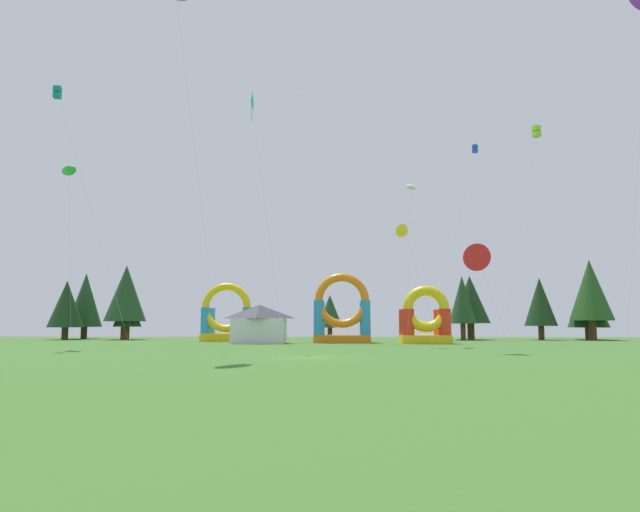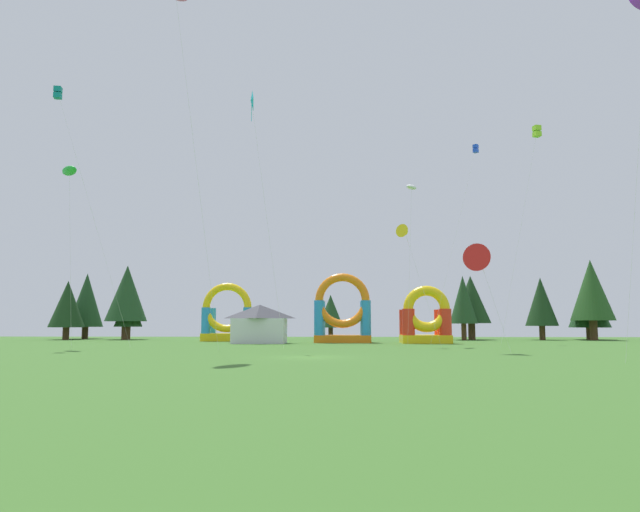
% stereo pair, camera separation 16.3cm
% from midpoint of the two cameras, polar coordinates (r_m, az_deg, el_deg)
% --- Properties ---
extents(ground_plane, '(120.00, 120.00, 0.00)m').
position_cam_midpoint_polar(ground_plane, '(37.82, -0.98, -9.79)').
color(ground_plane, '#3D6B28').
extents(kite_yellow_delta, '(3.84, 2.90, 11.51)m').
position_cam_midpoint_polar(kite_yellow_delta, '(56.52, 8.12, 2.30)').
color(kite_yellow_delta, yellow).
rests_on(kite_yellow_delta, ground_plane).
extents(kite_cyan_diamond, '(2.87, 4.56, 21.63)m').
position_cam_midpoint_polar(kite_cyan_diamond, '(52.23, -6.82, 14.51)').
color(kite_cyan_diamond, '#19B7CC').
rests_on(kite_cyan_diamond, ground_plane).
extents(kite_teal_box, '(7.70, 1.79, 24.28)m').
position_cam_midpoint_polar(kite_teal_box, '(62.34, -24.15, 14.18)').
color(kite_teal_box, '#0C7F7A').
rests_on(kite_teal_box, ground_plane).
extents(kite_white_parafoil, '(1.73, 3.59, 16.27)m').
position_cam_midpoint_polar(kite_white_parafoil, '(60.47, 8.75, 6.59)').
color(kite_white_parafoil, white).
rests_on(kite_white_parafoil, ground_plane).
extents(kite_red_delta, '(3.22, 2.59, 8.06)m').
position_cam_midpoint_polar(kite_red_delta, '(45.95, 15.11, -0.25)').
color(kite_red_delta, red).
rests_on(kite_red_delta, ground_plane).
extents(kite_lime_box, '(4.89, 1.72, 21.04)m').
position_cam_midpoint_polar(kite_lime_box, '(61.29, 20.15, 11.19)').
color(kite_lime_box, '#8CD826').
rests_on(kite_lime_box, ground_plane).
extents(kite_blue_box, '(7.08, 7.39, 23.00)m').
position_cam_midpoint_polar(kite_blue_box, '(72.21, 14.70, 9.90)').
color(kite_blue_box, blue).
rests_on(kite_blue_box, ground_plane).
extents(kite_green_parafoil, '(3.32, 3.42, 16.55)m').
position_cam_midpoint_polar(kite_green_parafoil, '(59.03, -23.22, 7.60)').
color(kite_green_parafoil, green).
rests_on(kite_green_parafoil, ground_plane).
extents(inflatable_blue_arch, '(6.39, 4.07, 7.82)m').
position_cam_midpoint_polar(inflatable_blue_arch, '(67.23, 2.08, -5.84)').
color(inflatable_blue_arch, orange).
rests_on(inflatable_blue_arch, ground_plane).
extents(inflatable_orange_dome, '(6.26, 4.01, 7.13)m').
position_cam_midpoint_polar(inflatable_orange_dome, '(73.87, -9.02, -6.17)').
color(inflatable_orange_dome, yellow).
rests_on(inflatable_orange_dome, ground_plane).
extents(inflatable_yellow_castle, '(5.32, 4.85, 6.26)m').
position_cam_midpoint_polar(inflatable_yellow_castle, '(66.12, 10.07, -6.37)').
color(inflatable_yellow_castle, yellow).
rests_on(inflatable_yellow_castle, ground_plane).
extents(festival_tent, '(5.67, 3.86, 4.21)m').
position_cam_midpoint_polar(festival_tent, '(65.01, -5.99, -6.57)').
color(festival_tent, silver).
rests_on(festival_tent, ground_plane).
extents(tree_row_0, '(4.73, 4.73, 7.97)m').
position_cam_midpoint_polar(tree_row_0, '(87.12, -23.42, -4.30)').
color(tree_row_0, '#4C331E').
rests_on(tree_row_0, ground_plane).
extents(tree_row_1, '(4.81, 4.81, 9.37)m').
position_cam_midpoint_polar(tree_row_1, '(90.97, -21.83, -3.99)').
color(tree_row_1, '#4C331E').
rests_on(tree_row_1, ground_plane).
extents(tree_row_2, '(5.61, 5.61, 10.13)m').
position_cam_midpoint_polar(tree_row_2, '(84.84, -18.35, -3.47)').
color(tree_row_2, '#4C331E').
rests_on(tree_row_2, ground_plane).
extents(tree_row_3, '(3.75, 3.75, 6.83)m').
position_cam_midpoint_polar(tree_row_3, '(84.65, -18.18, -4.82)').
color(tree_row_3, '#4C331E').
rests_on(tree_row_3, ground_plane).
extents(tree_row_4, '(3.61, 3.61, 6.17)m').
position_cam_midpoint_polar(tree_row_4, '(82.45, 0.91, -5.38)').
color(tree_row_4, '#4C331E').
rests_on(tree_row_4, ground_plane).
extents(tree_row_5, '(3.63, 3.63, 8.44)m').
position_cam_midpoint_polar(tree_row_5, '(79.79, 13.57, -4.16)').
color(tree_row_5, '#4C331E').
rests_on(tree_row_5, ground_plane).
extents(tree_row_6, '(5.23, 5.23, 8.65)m').
position_cam_midpoint_polar(tree_row_6, '(82.75, 14.28, -4.13)').
color(tree_row_6, '#4C331E').
rests_on(tree_row_6, ground_plane).
extents(tree_row_7, '(4.25, 4.25, 8.30)m').
position_cam_midpoint_polar(tree_row_7, '(84.14, 20.49, -4.19)').
color(tree_row_7, '#4C331E').
rests_on(tree_row_7, ground_plane).
extents(tree_row_8, '(5.55, 5.55, 10.55)m').
position_cam_midpoint_polar(tree_row_8, '(85.17, 24.68, -3.04)').
color(tree_row_8, '#4C331E').
rests_on(tree_row_8, ground_plane).
extents(tree_row_9, '(5.43, 5.43, 8.31)m').
position_cam_midpoint_polar(tree_row_9, '(88.31, 24.44, -4.18)').
color(tree_row_9, '#4C331E').
rests_on(tree_row_9, ground_plane).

